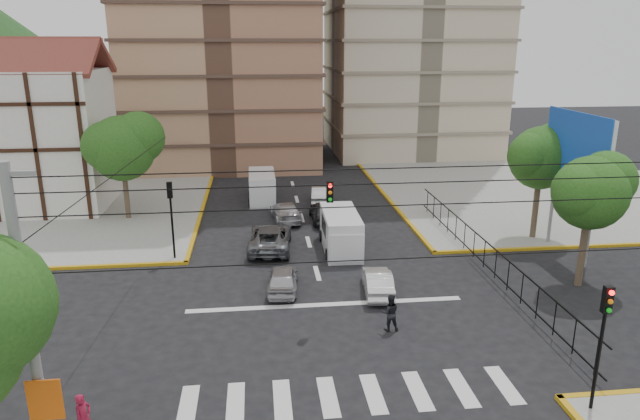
{
  "coord_description": "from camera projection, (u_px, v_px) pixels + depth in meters",
  "views": [
    {
      "loc": [
        -3.01,
        -23.03,
        11.87
      ],
      "look_at": [
        -0.03,
        3.4,
        4.0
      ],
      "focal_mm": 32.0,
      "sensor_mm": 36.0,
      "label": 1
    }
  ],
  "objects": [
    {
      "name": "stop_line",
      "position": [
        326.0,
        305.0,
        26.78
      ],
      "size": [
        13.0,
        0.4,
        0.01
      ],
      "primitive_type": "cube",
      "color": "silver",
      "rests_on": "ground"
    },
    {
      "name": "car_white_rear_right",
      "position": [
        321.0,
        195.0,
        43.45
      ],
      "size": [
        1.9,
        4.2,
        1.34
      ],
      "primitive_type": "imported",
      "rotation": [
        0.0,
        0.0,
        3.02
      ],
      "color": "silver",
      "rests_on": "ground"
    },
    {
      "name": "district_sign",
      "position": [
        47.0,
        409.0,
        15.2
      ],
      "size": [
        0.9,
        0.12,
        3.2
      ],
      "color": "slate",
      "rests_on": "ground"
    },
    {
      "name": "traffic_light_se",
      "position": [
        603.0,
        328.0,
        18.16
      ],
      "size": [
        0.28,
        0.22,
        4.4
      ],
      "color": "black",
      "rests_on": "ground"
    },
    {
      "name": "park_fence",
      "position": [
        483.0,
        270.0,
        30.89
      ],
      "size": [
        0.1,
        22.5,
        1.66
      ],
      "primitive_type": null,
      "color": "black",
      "rests_on": "ground"
    },
    {
      "name": "ground",
      "position": [
        329.0,
        316.0,
        25.64
      ],
      "size": [
        160.0,
        160.0,
        0.0
      ],
      "primitive_type": "plane",
      "color": "black",
      "rests_on": "ground"
    },
    {
      "name": "pedestrian_crosswalk",
      "position": [
        390.0,
        313.0,
        24.2
      ],
      "size": [
        0.83,
        0.67,
        1.63
      ],
      "primitive_type": "imported",
      "rotation": [
        0.0,
        0.0,
        3.08
      ],
      "color": "black",
      "rests_on": "ground"
    },
    {
      "name": "car_white_front_right",
      "position": [
        378.0,
        282.0,
        27.82
      ],
      "size": [
        1.65,
        3.8,
        1.21
      ],
      "primitive_type": "imported",
      "rotation": [
        0.0,
        0.0,
        3.04
      ],
      "color": "white",
      "rests_on": "ground"
    },
    {
      "name": "tudor_building",
      "position": [
        34.0,
        137.0,
        41.17
      ],
      "size": [
        10.8,
        8.05,
        12.23
      ],
      "color": "silver",
      "rests_on": "ground"
    },
    {
      "name": "pedestrian_sw_corner",
      "position": [
        84.0,
        418.0,
        17.24
      ],
      "size": [
        0.61,
        0.69,
        1.58
      ],
      "primitive_type": "imported",
      "rotation": [
        0.0,
        0.0,
        1.07
      ],
      "color": "maroon",
      "rests_on": "sidewalk_sw"
    },
    {
      "name": "car_grey_mid_left",
      "position": [
        270.0,
        237.0,
        33.77
      ],
      "size": [
        2.83,
        5.39,
        1.45
      ],
      "primitive_type": "imported",
      "rotation": [
        0.0,
        0.0,
        3.06
      ],
      "color": "slate",
      "rests_on": "ground"
    },
    {
      "name": "traffic_light_hanging",
      "position": [
        336.0,
        202.0,
        22.03
      ],
      "size": [
        18.0,
        9.12,
        0.92
      ],
      "color": "black",
      "rests_on": "ground"
    },
    {
      "name": "crosswalk_stripes",
      "position": [
        351.0,
        395.0,
        19.92
      ],
      "size": [
        12.0,
        2.4,
        0.01
      ],
      "primitive_type": "cube",
      "color": "silver",
      "rests_on": "ground"
    },
    {
      "name": "tree_park_a",
      "position": [
        592.0,
        189.0,
        27.54
      ],
      "size": [
        4.41,
        3.6,
        6.83
      ],
      "color": "#473828",
      "rests_on": "ground"
    },
    {
      "name": "tree_park_c",
      "position": [
        543.0,
        155.0,
        34.23
      ],
      "size": [
        4.65,
        3.8,
        7.25
      ],
      "color": "#473828",
      "rests_on": "ground"
    },
    {
      "name": "billboard",
      "position": [
        577.0,
        153.0,
        31.21
      ],
      "size": [
        0.36,
        6.2,
        8.1
      ],
      "color": "slate",
      "rests_on": "ground"
    },
    {
      "name": "car_silver_rear_left",
      "position": [
        286.0,
        211.0,
        39.28
      ],
      "size": [
        2.23,
        4.5,
        1.26
      ],
      "primitive_type": "imported",
      "rotation": [
        0.0,
        0.0,
        3.25
      ],
      "color": "#B7B7BC",
      "rests_on": "ground"
    },
    {
      "name": "car_silver_front_left",
      "position": [
        283.0,
        279.0,
        28.17
      ],
      "size": [
        1.81,
        3.78,
        1.25
      ],
      "primitive_type": "imported",
      "rotation": [
        0.0,
        0.0,
        3.05
      ],
      "color": "#ABABB0",
      "rests_on": "ground"
    },
    {
      "name": "sidewalk_ne",
      "position": [
        539.0,
        191.0,
        46.82
      ],
      "size": [
        26.0,
        26.0,
        0.15
      ],
      "primitive_type": "cube",
      "color": "gray",
      "rests_on": "ground"
    },
    {
      "name": "van_left_lane",
      "position": [
        262.0,
        188.0,
        43.59
      ],
      "size": [
        2.1,
        4.98,
        2.24
      ],
      "rotation": [
        0.0,
        0.0,
        0.01
      ],
      "color": "silver",
      "rests_on": "ground"
    },
    {
      "name": "utility_pole_sw",
      "position": [
        30.0,
        328.0,
        14.75
      ],
      "size": [
        1.4,
        0.28,
        9.0
      ],
      "color": "slate",
      "rests_on": "ground"
    },
    {
      "name": "traffic_light_nw",
      "position": [
        171.0,
        207.0,
        31.35
      ],
      "size": [
        0.28,
        0.22,
        4.4
      ],
      "color": "black",
      "rests_on": "ground"
    },
    {
      "name": "sidewalk_nw",
      "position": [
        30.0,
        206.0,
        42.53
      ],
      "size": [
        26.0,
        26.0,
        0.15
      ],
      "primitive_type": "cube",
      "color": "gray",
      "rests_on": "ground"
    },
    {
      "name": "car_darkgrey_mid_right",
      "position": [
        324.0,
        211.0,
        38.97
      ],
      "size": [
        1.78,
        4.27,
        1.44
      ],
      "primitive_type": "imported",
      "rotation": [
        0.0,
        0.0,
        3.16
      ],
      "color": "#2A2B2D",
      "rests_on": "ground"
    },
    {
      "name": "tree_tudor",
      "position": [
        123.0,
        145.0,
        38.14
      ],
      "size": [
        5.39,
        4.4,
        7.43
      ],
      "color": "#473828",
      "rests_on": "ground"
    },
    {
      "name": "van_right_lane",
      "position": [
        341.0,
        233.0,
        33.29
      ],
      "size": [
        2.14,
        5.11,
        2.29
      ],
      "rotation": [
        0.0,
        0.0,
        -0.02
      ],
      "color": "silver",
      "rests_on": "ground"
    }
  ]
}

